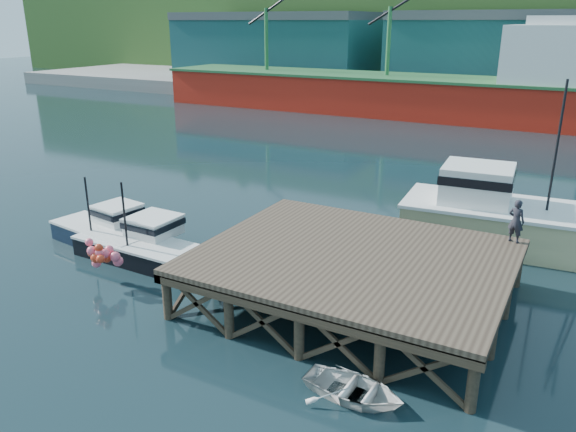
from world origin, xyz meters
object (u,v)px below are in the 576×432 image
Objects in this scene: boat_navy at (106,230)px; trawler at (527,216)px; boat_black at (142,243)px; dinghy at (354,389)px; dockworker at (516,221)px.

trawler is (18.93, 9.67, 0.98)m from boat_navy.
boat_black is 2.08× the size of dinghy.
dockworker is at bearing -94.38° from trawler.
boat_black is 0.51× the size of trawler.
dockworker is at bearing 21.94° from boat_navy.
boat_navy is at bearing 30.26° from dockworker.
boat_navy is 0.48× the size of trawler.
dinghy is at bearing -105.32° from trawler.
dinghy is at bearing 90.53° from dockworker.
trawler is 4.07× the size of dinghy.
trawler reaches higher than dinghy.
boat_black is 17.01m from dockworker.
trawler is at bearing 35.39° from boat_navy.
dockworker reaches higher than dinghy.
boat_navy is 2.92m from boat_black.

